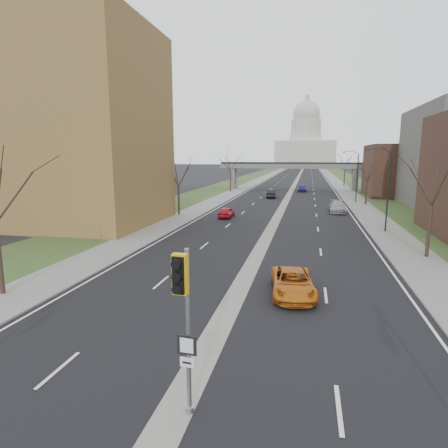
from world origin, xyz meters
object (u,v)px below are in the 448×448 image
(car_left_near, at_px, (227,212))
(car_right_near, at_px, (293,283))
(car_left_far, at_px, (271,194))
(car_right_mid, at_px, (337,207))
(car_right_far, at_px, (302,188))
(signal_pole_median, at_px, (184,305))

(car_left_near, bearing_deg, car_right_near, 109.59)
(car_left_far, xyz_separation_m, car_right_near, (6.17, -50.59, -0.07))
(car_right_mid, bearing_deg, car_right_far, 100.93)
(signal_pole_median, relative_size, car_right_mid, 0.97)
(car_left_near, distance_m, car_right_far, 39.78)
(car_right_mid, distance_m, car_right_far, 31.52)
(car_right_far, bearing_deg, car_left_far, -113.05)
(car_left_near, height_order, car_left_far, car_left_far)
(signal_pole_median, xyz_separation_m, car_left_near, (-6.85, 37.10, -2.95))
(signal_pole_median, xyz_separation_m, car_right_far, (1.98, 75.89, -2.86))
(car_right_far, bearing_deg, signal_pole_median, -93.42)
(car_left_near, bearing_deg, signal_pole_median, 99.84)
(signal_pole_median, distance_m, car_right_far, 75.97)
(signal_pole_median, xyz_separation_m, car_left_far, (-3.48, 61.76, -2.87))
(car_right_near, bearing_deg, car_left_near, 103.05)
(car_left_far, relative_size, car_right_near, 0.92)
(signal_pole_median, height_order, car_left_far, signal_pole_median)
(car_right_far, bearing_deg, car_left_near, -104.75)
(car_left_near, distance_m, car_right_mid, 16.27)
(car_left_near, xyz_separation_m, car_left_far, (3.37, 24.66, 0.09))
(car_left_far, distance_m, car_right_mid, 20.15)
(signal_pole_median, xyz_separation_m, car_right_near, (2.69, 11.18, -2.93))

